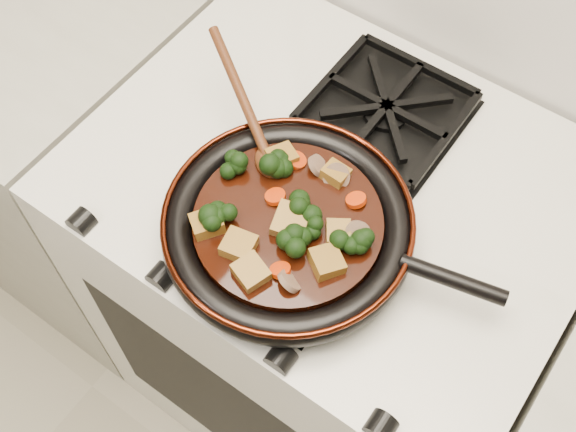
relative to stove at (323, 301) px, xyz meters
The scene contains 29 objects.
stove is the anchor object (origin of this frame).
burner_grate_front 0.48m from the stove, 90.00° to the right, with size 0.23×0.23×0.03m, color black, non-canonical shape.
burner_grate_back 0.48m from the stove, 90.00° to the left, with size 0.23×0.23×0.03m, color black, non-canonical shape.
skillet 0.51m from the stove, 86.29° to the right, with size 0.47×0.35×0.05m.
braising_sauce 0.52m from the stove, 87.18° to the right, with size 0.26×0.26×0.02m, color black.
tofu_cube_0 0.52m from the stove, 134.30° to the right, with size 0.04×0.03×0.02m, color brown.
tofu_cube_1 0.57m from the stove, 85.99° to the right, with size 0.04×0.04×0.02m, color brown.
tofu_cube_2 0.53m from the stove, 56.87° to the right, with size 0.03×0.03×0.02m, color brown.
tofu_cube_3 0.55m from the stove, 61.52° to the right, with size 0.04×0.04×0.02m, color brown.
tofu_cube_4 0.52m from the stove, 62.51° to the right, with size 0.03×0.03×0.02m, color brown.
tofu_cube_5 0.56m from the stove, 95.53° to the right, with size 0.04×0.04×0.02m, color brown.
tofu_cube_6 0.54m from the stove, 84.17° to the right, with size 0.04×0.05×0.02m, color brown.
tofu_cube_7 0.56m from the stove, 110.19° to the right, with size 0.04×0.04×0.02m, color brown.
broccoli_floret_0 0.56m from the stove, 109.26° to the right, with size 0.06×0.06×0.06m, color black, non-canonical shape.
broccoli_floret_1 0.54m from the stove, 50.00° to the right, with size 0.06×0.06×0.06m, color black, non-canonical shape.
broccoli_floret_2 0.54m from the stove, 132.52° to the right, with size 0.05×0.05×0.05m, color black, non-canonical shape.
broccoli_floret_3 0.54m from the stove, 74.22° to the right, with size 0.06×0.06×0.05m, color black, non-canonical shape.
broccoli_floret_4 0.53m from the stove, 82.93° to the right, with size 0.06×0.06×0.05m, color black, non-canonical shape.
broccoli_floret_5 0.53m from the stove, 121.43° to the right, with size 0.06×0.06×0.05m, color black, non-canonical shape.
broccoli_floret_6 0.54m from the stove, 76.75° to the right, with size 0.06×0.06×0.05m, color black, non-canonical shape.
carrot_coin_0 0.52m from the stove, 128.67° to the right, with size 0.03×0.03×0.01m, color #BC2C05.
carrot_coin_1 0.55m from the stove, 77.85° to the right, with size 0.03×0.03×0.01m, color #BC2C05.
carrot_coin_2 0.52m from the stove, 40.42° to the right, with size 0.03×0.03×0.01m, color #BC2C05.
carrot_coin_3 0.53m from the stove, 103.50° to the right, with size 0.03×0.03×0.01m, color #BC2C05.
mushroom_slice_0 0.52m from the stove, 101.95° to the right, with size 0.03×0.03×0.01m, color brown.
mushroom_slice_1 0.52m from the stove, 60.28° to the right, with size 0.04×0.04×0.01m, color brown.
mushroom_slice_2 0.53m from the stove, 46.69° to the right, with size 0.04×0.04×0.01m, color brown.
mushroom_slice_3 0.56m from the stove, 73.30° to the right, with size 0.03×0.03×0.01m, color brown.
wooden_spoon 0.54m from the stove, 160.72° to the right, with size 0.14×0.10×0.22m.
Camera 1 is at (0.29, 1.16, 1.79)m, focal length 45.00 mm.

